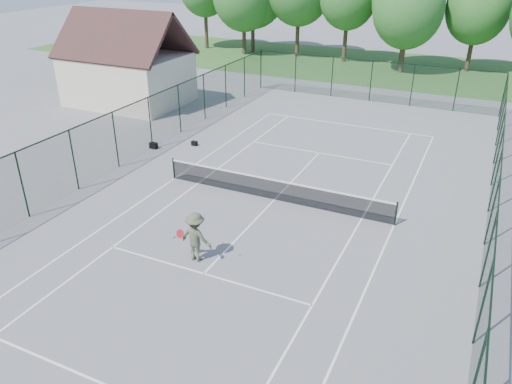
# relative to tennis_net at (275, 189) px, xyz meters

# --- Properties ---
(ground) EXTENTS (140.00, 140.00, 0.00)m
(ground) POSITION_rel_tennis_net_xyz_m (0.00, 0.00, -0.58)
(ground) COLOR gray
(ground) RESTS_ON ground
(grass_far) EXTENTS (80.00, 16.00, 0.01)m
(grass_far) POSITION_rel_tennis_net_xyz_m (0.00, 30.00, -0.57)
(grass_far) COLOR #3A6B2C
(grass_far) RESTS_ON ground
(court_lines) EXTENTS (11.05, 23.85, 0.01)m
(court_lines) POSITION_rel_tennis_net_xyz_m (0.00, 0.00, -0.57)
(court_lines) COLOR white
(court_lines) RESTS_ON ground
(tennis_net) EXTENTS (11.08, 0.08, 1.10)m
(tennis_net) POSITION_rel_tennis_net_xyz_m (0.00, 0.00, 0.00)
(tennis_net) COLOR black
(tennis_net) RESTS_ON ground
(fence_enclosure) EXTENTS (18.05, 36.05, 3.02)m
(fence_enclosure) POSITION_rel_tennis_net_xyz_m (0.00, 0.00, 0.98)
(fence_enclosure) COLOR #193321
(fence_enclosure) RESTS_ON ground
(utility_building) EXTENTS (8.60, 6.27, 6.63)m
(utility_building) POSITION_rel_tennis_net_xyz_m (-16.00, 10.00, 2.54)
(utility_building) COLOR #F5E8CB
(utility_building) RESTS_ON ground
(tree_line_far) EXTENTS (39.40, 6.40, 9.70)m
(tree_line_far) POSITION_rel_tennis_net_xyz_m (0.00, 30.00, 5.42)
(tree_line_far) COLOR #493526
(tree_line_far) RESTS_ON ground
(sports_bag_a) EXTENTS (0.44, 0.27, 0.35)m
(sports_bag_a) POSITION_rel_tennis_net_xyz_m (-8.90, 2.97, -0.40)
(sports_bag_a) COLOR black
(sports_bag_a) RESTS_ON ground
(sports_bag_b) EXTENTS (0.35, 0.22, 0.27)m
(sports_bag_b) POSITION_rel_tennis_net_xyz_m (-7.01, 4.38, -0.44)
(sports_bag_b) COLOR black
(sports_bag_b) RESTS_ON ground
(tennis_player) EXTENTS (1.97, 0.86, 1.94)m
(tennis_player) POSITION_rel_tennis_net_xyz_m (-0.70, -5.70, 0.40)
(tennis_player) COLOR #4F553C
(tennis_player) RESTS_ON ground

